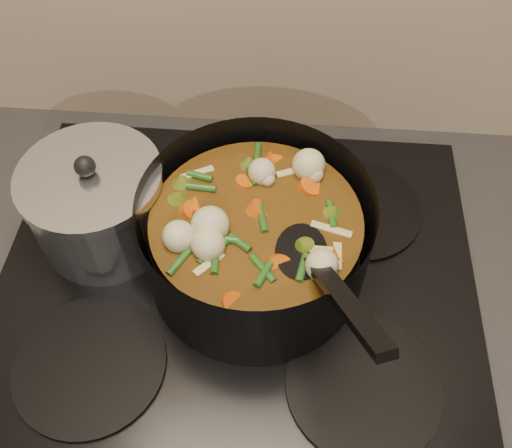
{
  "coord_description": "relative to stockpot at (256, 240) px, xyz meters",
  "views": [
    {
      "loc": [
        0.06,
        1.55,
        1.57
      ],
      "look_at": [
        0.02,
        1.95,
        1.03
      ],
      "focal_mm": 40.0,
      "sensor_mm": 36.0,
      "label": 1
    }
  ],
  "objects": [
    {
      "name": "stockpot",
      "position": [
        0.0,
        0.0,
        0.0
      ],
      "size": [
        0.32,
        0.37,
        0.21
      ],
      "rotation": [
        0.0,
        0.0,
        0.17
      ],
      "color": "black",
      "rests_on": "stovetop"
    },
    {
      "name": "saucepan",
      "position": [
        -0.21,
        0.04,
        -0.0
      ],
      "size": [
        0.18,
        0.18,
        0.15
      ],
      "rotation": [
        0.0,
        0.0,
        0.35
      ],
      "color": "silver",
      "rests_on": "stovetop"
    },
    {
      "name": "stovetop",
      "position": [
        -0.02,
        -0.02,
        -0.07
      ],
      "size": [
        0.62,
        0.54,
        0.03
      ],
      "color": "black",
      "rests_on": "counter"
    },
    {
      "name": "counter",
      "position": [
        -0.02,
        -0.02,
        -0.54
      ],
      "size": [
        2.64,
        0.64,
        0.91
      ],
      "color": "brown",
      "rests_on": "ground"
    }
  ]
}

